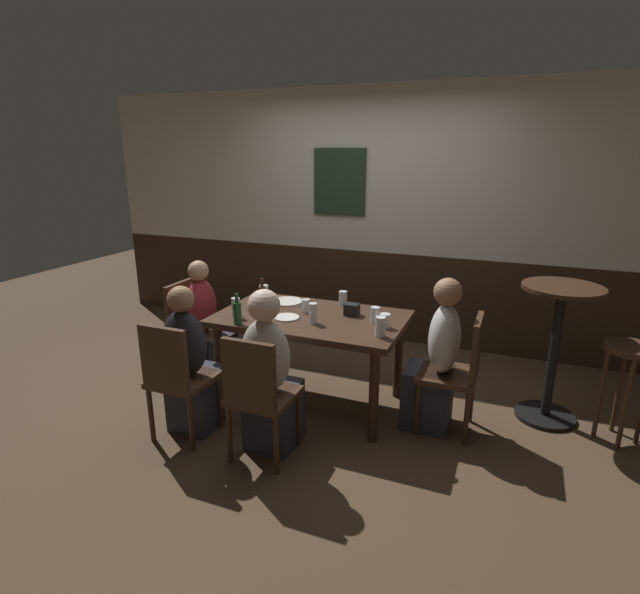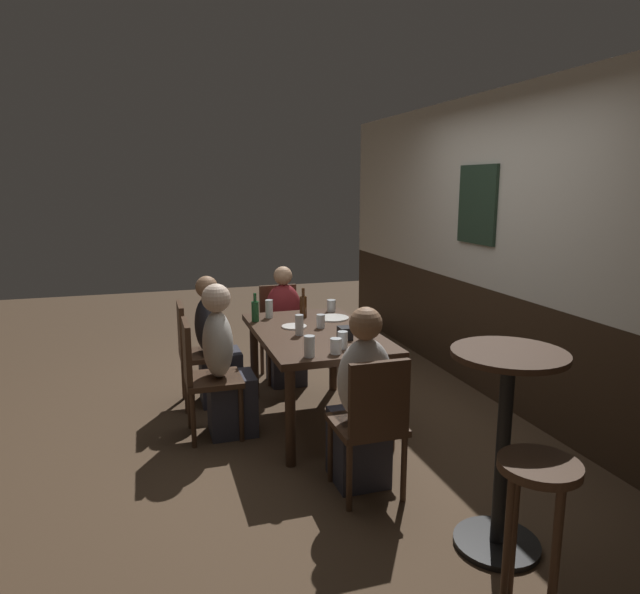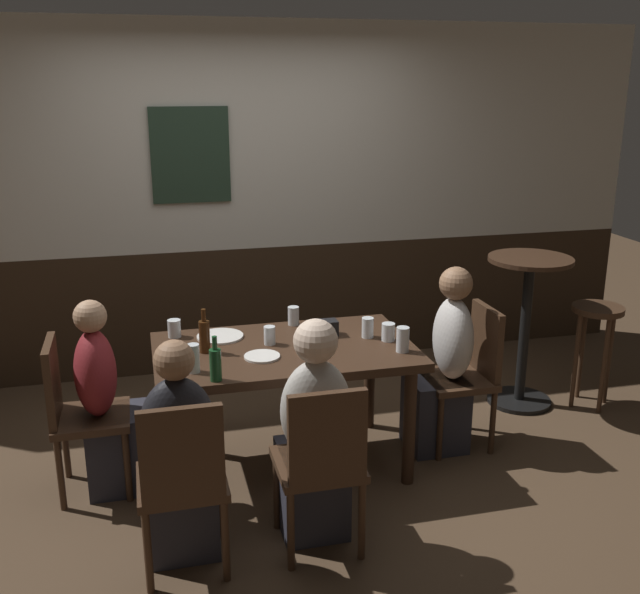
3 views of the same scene
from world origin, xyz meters
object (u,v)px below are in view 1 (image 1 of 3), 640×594
Objects in this scene: tumbler_water at (385,321)px; bar_stool at (628,367)px; beer_bottle_brown at (262,297)px; plate_white_small at (287,317)px; chair_left_near at (176,375)px; beer_glass_half at (313,314)px; chair_head_west at (191,326)px; highball_clear at (375,315)px; person_head_east at (436,366)px; pint_glass_amber at (264,292)px; chair_head_east at (459,368)px; pint_glass_pale at (306,307)px; dining_table at (311,327)px; person_head_west at (208,333)px; tumbler_short at (381,328)px; beer_glass_tall at (343,299)px; condiment_caddy at (352,309)px; side_bar_table at (555,343)px; pint_glass_stout at (236,309)px; beer_bottle_green at (237,312)px; person_mid_near at (270,382)px; plate_white_large at (287,301)px; person_left_near at (191,371)px; chair_mid_near at (258,392)px.

bar_stool is at bearing 11.83° from tumbler_water.
plate_white_small is (0.29, -0.15, -0.09)m from beer_bottle_brown.
chair_left_near is 1.06m from beer_glass_half.
chair_head_west is 1.67m from highball_clear.
pint_glass_amber is (-1.57, 0.33, 0.30)m from person_head_east.
pint_glass_pale is at bearing 176.79° from chair_head_east.
dining_table is 1.00m from person_head_west.
tumbler_short is 1.70m from bar_stool.
tumbler_water is 0.87× the size of highball_clear.
chair_head_east is at bearing 0.00° from person_head_east.
chair_left_near is 1.44m from tumbler_short.
chair_head_east is at bearing -20.18° from beer_glass_tall.
chair_head_west is at bearing -149.51° from pint_glass_amber.
condiment_caddy is 1.52m from side_bar_table.
chair_head_west is 0.78m from beer_bottle_brown.
pint_glass_amber is 0.91× the size of beer_glass_tall.
pint_glass_stout is at bearing -170.89° from beer_glass_half.
chair_head_west is 0.88m from beer_bottle_green.
person_mid_near reaches higher than pint_glass_amber.
chair_head_east is 0.91m from condiment_caddy.
person_mid_near is 4.22× the size of plate_white_large.
condiment_caddy is (1.43, 0.14, 0.29)m from chair_head_west.
beer_glass_half is at bearing -155.86° from highball_clear.
person_left_near reaches higher than condiment_caddy.
tumbler_short is (0.02, -0.19, 0.02)m from tumbler_water.
plate_white_small reaches higher than dining_table.
beer_glass_half is 0.21× the size of bar_stool.
tumbler_short is 1.19× the size of highball_clear.
chair_head_east is at bearing 36.81° from chair_mid_near.
plate_white_small is at bearing 49.08° from person_left_near.
side_bar_table is (2.74, 0.45, 0.16)m from person_head_west.
dining_table is 0.35m from condiment_caddy.
side_bar_table is (1.26, 0.41, -0.18)m from highball_clear.
pint_glass_amber is at bearing -176.44° from beer_glass_tall.
beer_glass_half is 0.61m from pint_glass_stout.
beer_glass_tall is at bearing 82.88° from person_mid_near.
person_head_west is (-0.98, 0.85, -0.04)m from chair_mid_near.
beer_bottle_brown is (0.15, -0.30, 0.05)m from pint_glass_amber.
pint_glass_amber is 2.81m from bar_stool.
plate_white_small is 0.51m from condiment_caddy.
pint_glass_pale reaches higher than condiment_caddy.
beer_glass_half is 0.54m from tumbler_short.
dining_table is 9.60× the size of pint_glass_stout.
pint_glass_stout is at bearing -171.71° from chair_head_east.
person_mid_near reaches higher than plate_white_large.
person_head_east is 1.55m from pint_glass_stout.
dining_table is 0.87m from chair_mid_near.
tumbler_water is 0.94× the size of condiment_caddy.
beer_glass_half is at bearing -35.17° from pint_glass_amber.
beer_bottle_green is 0.41m from beer_bottle_brown.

